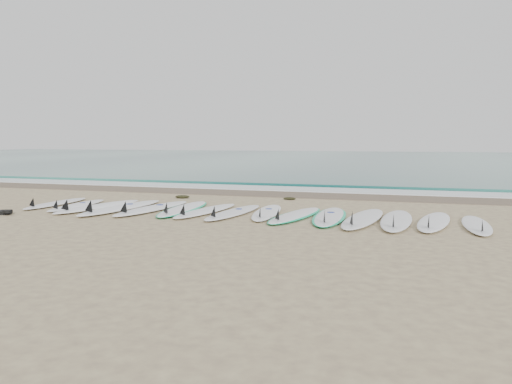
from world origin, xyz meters
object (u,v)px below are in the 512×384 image
(surfboard_7, at_px, (233,212))
(leash_coil, at_px, (5,212))
(surfboard_0, at_px, (55,203))
(surfboard_14, at_px, (477,225))

(surfboard_7, bearing_deg, leash_coil, -158.06)
(surfboard_0, xyz_separation_m, surfboard_7, (4.69, -0.15, 0.00))
(surfboard_0, distance_m, surfboard_14, 9.47)
(surfboard_0, xyz_separation_m, leash_coil, (-0.00, -1.57, -0.00))
(surfboard_14, bearing_deg, surfboard_7, 178.83)
(surfboard_0, distance_m, leash_coil, 1.57)
(surfboard_0, height_order, surfboard_14, surfboard_0)
(surfboard_7, xyz_separation_m, surfboard_14, (4.78, -0.11, -0.01))
(surfboard_7, bearing_deg, surfboard_14, 3.83)
(surfboard_14, height_order, leash_coil, surfboard_14)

